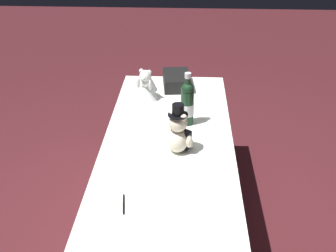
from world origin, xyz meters
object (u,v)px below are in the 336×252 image
(teddy_bear_groom, at_px, (179,133))
(signing_pen, at_px, (124,203))
(champagne_bottle, at_px, (187,103))
(teddy_bear_bride, at_px, (146,86))
(gift_case_black, at_px, (177,80))

(teddy_bear_groom, bearing_deg, signing_pen, 153.01)
(champagne_bottle, height_order, signing_pen, champagne_bottle)
(teddy_bear_groom, bearing_deg, champagne_bottle, -7.78)
(teddy_bear_groom, relative_size, teddy_bear_bride, 1.31)
(teddy_bear_bride, bearing_deg, champagne_bottle, -140.65)
(teddy_bear_groom, height_order, signing_pen, teddy_bear_groom)
(gift_case_black, bearing_deg, teddy_bear_bride, 136.44)
(teddy_bear_bride, height_order, signing_pen, teddy_bear_bride)
(teddy_bear_groom, bearing_deg, gift_case_black, 2.58)
(gift_case_black, bearing_deg, signing_pen, 171.42)
(signing_pen, xyz_separation_m, gift_case_black, (1.35, -0.20, 0.04))
(teddy_bear_bride, distance_m, gift_case_black, 0.30)
(teddy_bear_groom, relative_size, gift_case_black, 0.94)
(teddy_bear_bride, relative_size, signing_pen, 1.56)
(signing_pen, bearing_deg, gift_case_black, -8.58)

